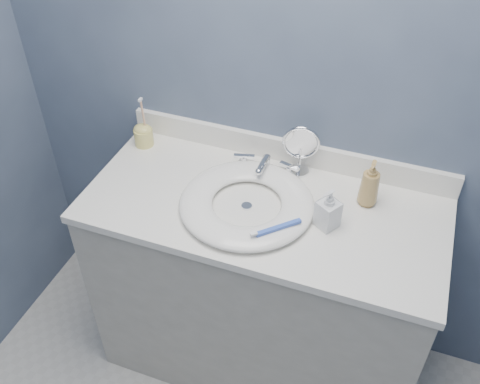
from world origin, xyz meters
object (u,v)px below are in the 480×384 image
at_px(makeup_mirror, 301,148).
at_px(soap_bottle_amber, 370,183).
at_px(toothbrush_holder, 143,134).
at_px(soap_bottle_clear, 328,209).

relative_size(makeup_mirror, soap_bottle_amber, 1.13).
distance_m(makeup_mirror, toothbrush_holder, 0.61).
distance_m(makeup_mirror, soap_bottle_amber, 0.27).
distance_m(makeup_mirror, soap_bottle_clear, 0.29).
xyz_separation_m(makeup_mirror, toothbrush_holder, (-0.60, -0.04, -0.06)).
bearing_deg(soap_bottle_clear, soap_bottle_amber, 87.49).
bearing_deg(toothbrush_holder, soap_bottle_amber, -2.77).
relative_size(soap_bottle_clear, toothbrush_holder, 0.70).
xyz_separation_m(soap_bottle_amber, toothbrush_holder, (-0.86, 0.04, -0.04)).
height_order(makeup_mirror, soap_bottle_amber, makeup_mirror).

